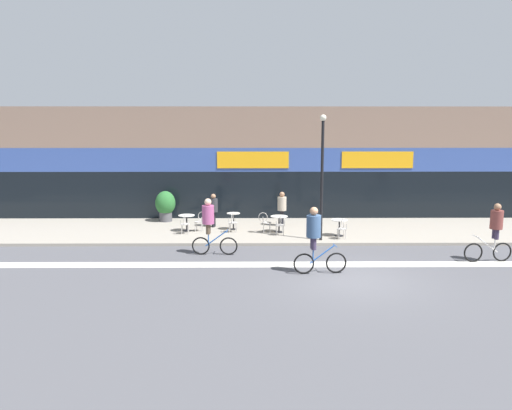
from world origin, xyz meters
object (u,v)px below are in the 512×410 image
Objects in this scene: bistro_table_1 at (233,218)px; cyclist_0 at (315,235)px; cafe_chair_1_near at (233,221)px; cafe_chair_0_near at (185,223)px; planter_pot at (165,205)px; cafe_chair_3_near at (342,227)px; cafe_chair_2_side at (265,221)px; bistro_table_3 at (339,224)px; cafe_chair_0_side at (200,220)px; lamp_post at (322,169)px; pedestrian_far_end at (213,207)px; pedestrian_near_end at (282,206)px; cafe_chair_2_near at (280,224)px; cyclist_1 at (494,229)px; bistro_table_0 at (187,220)px; cyclist_2 at (210,222)px; bistro_table_2 at (279,221)px.

bistro_table_1 is 7.15m from cyclist_0.
cafe_chair_1_near is at bearing -90.97° from bistro_table_1.
planter_pot reaches higher than cafe_chair_0_near.
cafe_chair_2_side is at bearing 62.59° from cafe_chair_3_near.
cyclist_0 is at bearing -65.74° from bistro_table_1.
cafe_chair_0_side reaches higher than bistro_table_3.
lamp_post is (5.20, -1.78, 2.47)m from cafe_chair_0_side.
cafe_chair_0_side is 0.17× the size of lamp_post.
cafe_chair_2_side is 0.40× the size of cyclist_0.
cafe_chair_3_near is at bearing -23.41° from bistro_table_1.
bistro_table_3 is 0.80× the size of cafe_chair_3_near.
pedestrian_far_end is at bearing 149.63° from lamp_post.
planter_pot reaches higher than cafe_chair_0_side.
cyclist_0 reaches higher than pedestrian_near_end.
bistro_table_3 is 0.80× the size of cafe_chair_0_side.
cafe_chair_2_near is 8.40m from cyclist_1.
planter_pot reaches higher than cafe_chair_2_near.
bistro_table_0 is 0.96× the size of bistro_table_1.
cyclist_2 is (-5.37, -2.01, 0.63)m from cafe_chair_3_near.
planter_pot is 10.63m from cyclist_0.
cafe_chair_2_near is at bearing -31.42° from cyclist_1.
pedestrian_far_end is (-2.40, 1.22, 0.42)m from cafe_chair_2_side.
pedestrian_far_end is at bearing 53.78° from cafe_chair_2_near.
lamp_post reaches higher than cafe_chair_1_near.
bistro_table_1 is at bearing -144.49° from pedestrian_near_end.
cafe_chair_2_near is 0.89m from cafe_chair_2_side.
pedestrian_near_end is at bearing 20.31° from bistro_table_1.
cafe_chair_1_near is at bearing -132.09° from pedestrian_near_end.
bistro_table_3 is 8.76m from planter_pot.
cyclist_0 is 6.74m from cyclist_1.
cafe_chair_0_side and cafe_chair_2_near have the same top height.
planter_pot is 8.56m from lamp_post.
cyclist_1 is 9.35m from pedestrian_near_end.
cafe_chair_0_side is at bearing 71.18° from cafe_chair_3_near.
pedestrian_far_end reaches higher than bistro_table_1.
cyclist_0 is (4.40, -6.15, 0.69)m from cafe_chair_0_side.
cyclist_2 reaches higher than cafe_chair_1_near.
bistro_table_1 is 4.82m from bistro_table_3.
pedestrian_far_end is (-3.03, 1.85, 0.42)m from cafe_chair_2_near.
cyclist_2 is 4.65m from pedestrian_far_end.
pedestrian_far_end is at bearing -161.07° from pedestrian_near_end.
cafe_chair_0_side is 1.00× the size of cafe_chair_2_near.
cafe_chair_3_near is at bearing -13.99° from bistro_table_0.
bistro_table_1 is 0.85× the size of cafe_chair_0_side.
cafe_chair_0_near is 12.33m from cyclist_1.
cyclist_2 is (-2.81, -3.42, 0.62)m from bistro_table_2.
pedestrian_near_end is (2.27, 0.84, 0.43)m from bistro_table_1.
cafe_chair_0_near is 1.00× the size of cafe_chair_3_near.
lamp_post is at bearing -29.94° from planter_pot.
pedestrian_near_end is at bearing 81.78° from bistro_table_2.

